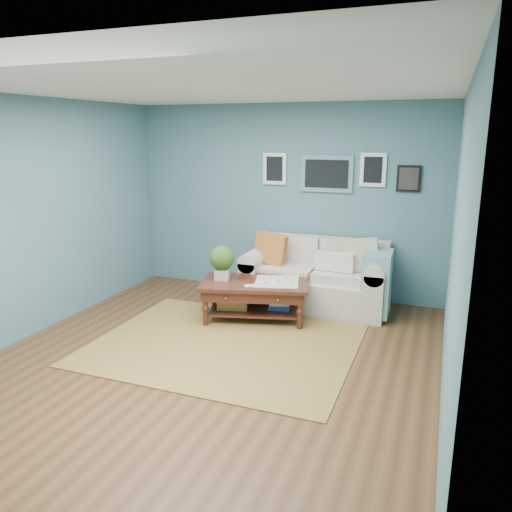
% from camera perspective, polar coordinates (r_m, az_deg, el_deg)
% --- Properties ---
extents(room_shell, '(5.00, 5.02, 2.70)m').
position_cam_1_polar(room_shell, '(4.93, -5.05, 2.90)').
color(room_shell, brown).
rests_on(room_shell, ground).
extents(area_rug, '(2.84, 2.27, 0.01)m').
position_cam_1_polar(area_rug, '(5.65, -3.64, -10.03)').
color(area_rug, brown).
rests_on(area_rug, ground).
extents(loveseat, '(1.95, 0.89, 1.00)m').
position_cam_1_polar(loveseat, '(6.76, 7.55, -2.44)').
color(loveseat, beige).
rests_on(loveseat, ground).
extents(coffee_table, '(1.48, 1.09, 0.93)m').
position_cam_1_polar(coffee_table, '(6.26, -0.78, -3.62)').
color(coffee_table, '#371C11').
rests_on(coffee_table, ground).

